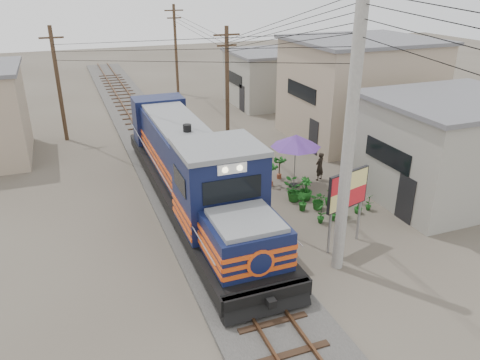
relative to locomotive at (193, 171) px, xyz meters
name	(u,v)px	position (x,y,z in m)	size (l,w,h in m)	color
ground	(241,279)	(0.00, -5.94, -1.77)	(120.00, 120.00, 0.00)	#473F35
ballast	(173,173)	(0.00, 4.06, -1.69)	(3.60, 70.00, 0.16)	#595651
track	(173,170)	(0.00, 4.06, -1.51)	(1.15, 70.00, 0.12)	#51331E
locomotive	(193,171)	(0.00, 0.00, 0.00)	(3.01, 16.41, 4.07)	black
utility_pole_main	(350,134)	(3.50, -6.44, 3.23)	(0.40, 0.40, 10.00)	#9E9B93
wooden_pole_mid	(227,83)	(4.50, 8.06, 1.91)	(1.60, 0.24, 7.00)	#4C3826
wooden_pole_far	(176,48)	(4.80, 22.06, 2.16)	(1.60, 0.24, 7.50)	#4C3826
wooden_pole_left	(58,82)	(-5.00, 12.06, 1.91)	(1.60, 0.24, 7.00)	#4C3826
power_lines	(168,27)	(-0.14, 2.55, 5.80)	(9.65, 19.00, 3.30)	black
shophouse_front	(450,147)	(11.50, -2.94, 0.59)	(7.35, 6.30, 4.70)	gray
shophouse_mid	(358,89)	(12.50, 6.06, 1.34)	(8.40, 7.35, 6.20)	gray
shophouse_back	(270,77)	(11.00, 16.06, 0.34)	(6.30, 6.30, 4.20)	gray
billboard	(348,192)	(4.46, -5.30, 0.53)	(1.98, 0.67, 3.13)	#99999E
market_umbrella	(296,141)	(5.25, 0.40, 0.60)	(3.18, 3.18, 2.69)	black
vendor	(320,166)	(6.83, 0.66, -1.03)	(0.54, 0.35, 1.47)	black
plant_nursery	(320,197)	(5.31, -2.05, -1.29)	(3.62, 3.35, 1.11)	#185518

